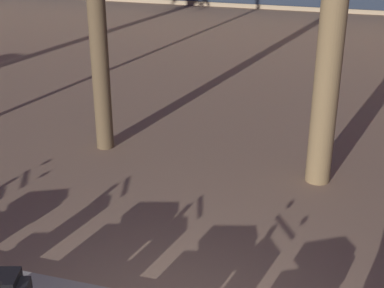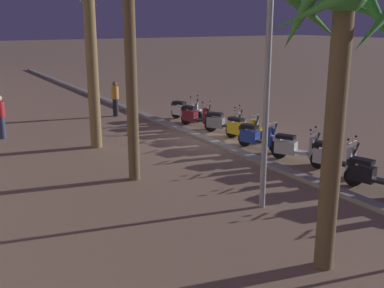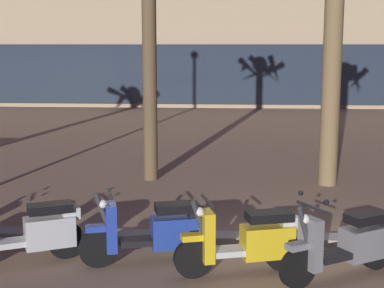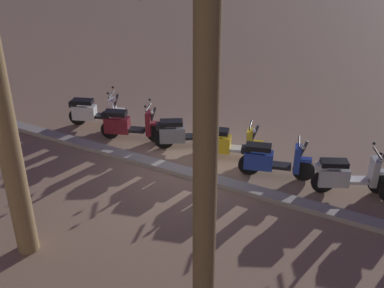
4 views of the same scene
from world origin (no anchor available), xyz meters
The scene contains 0 objects.
Camera 1 is at (1.51, -4.16, 4.22)m, focal length 52.58 mm.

